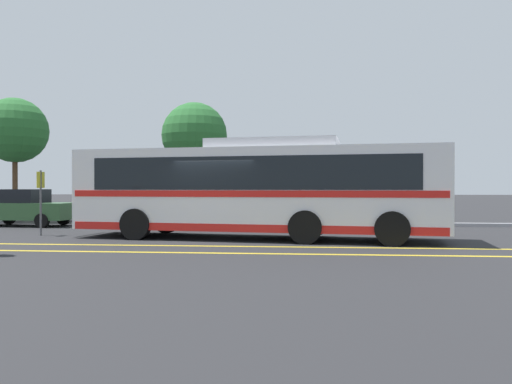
{
  "coord_description": "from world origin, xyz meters",
  "views": [
    {
      "loc": [
        2.7,
        -15.9,
        1.65
      ],
      "look_at": [
        1.22,
        0.28,
        1.52
      ],
      "focal_mm": 35.0,
      "sensor_mm": 36.0,
      "label": 1
    }
  ],
  "objects_px": {
    "parked_car_1": "(164,210)",
    "parked_car_2": "(294,212)",
    "transit_bus": "(256,188)",
    "bus_stop_sign": "(41,194)",
    "tree_1": "(195,136)",
    "parked_car_0": "(24,208)",
    "tree_0": "(15,131)"
  },
  "relations": [
    {
      "from": "parked_car_1",
      "to": "tree_0",
      "type": "height_order",
      "value": "tree_0"
    },
    {
      "from": "parked_car_0",
      "to": "tree_0",
      "type": "height_order",
      "value": "tree_0"
    },
    {
      "from": "transit_bus",
      "to": "tree_0",
      "type": "distance_m",
      "value": 18.13
    },
    {
      "from": "parked_car_2",
      "to": "bus_stop_sign",
      "type": "height_order",
      "value": "bus_stop_sign"
    },
    {
      "from": "parked_car_0",
      "to": "tree_1",
      "type": "distance_m",
      "value": 8.23
    },
    {
      "from": "transit_bus",
      "to": "parked_car_2",
      "type": "height_order",
      "value": "transit_bus"
    },
    {
      "from": "parked_car_2",
      "to": "parked_car_0",
      "type": "bearing_deg",
      "value": 87.65
    },
    {
      "from": "parked_car_0",
      "to": "parked_car_1",
      "type": "height_order",
      "value": "parked_car_0"
    },
    {
      "from": "transit_bus",
      "to": "parked_car_2",
      "type": "distance_m",
      "value": 4.87
    },
    {
      "from": "transit_bus",
      "to": "parked_car_2",
      "type": "bearing_deg",
      "value": -6.2
    },
    {
      "from": "tree_1",
      "to": "parked_car_2",
      "type": "bearing_deg",
      "value": -30.52
    },
    {
      "from": "tree_0",
      "to": "bus_stop_sign",
      "type": "bearing_deg",
      "value": -55.14
    },
    {
      "from": "tree_0",
      "to": "tree_1",
      "type": "distance_m",
      "value": 11.25
    },
    {
      "from": "parked_car_0",
      "to": "bus_stop_sign",
      "type": "relative_size",
      "value": 1.93
    },
    {
      "from": "parked_car_1",
      "to": "tree_1",
      "type": "height_order",
      "value": "tree_1"
    },
    {
      "from": "tree_0",
      "to": "tree_1",
      "type": "height_order",
      "value": "tree_0"
    },
    {
      "from": "parked_car_1",
      "to": "parked_car_2",
      "type": "height_order",
      "value": "parked_car_1"
    },
    {
      "from": "transit_bus",
      "to": "parked_car_1",
      "type": "relative_size",
      "value": 2.74
    },
    {
      "from": "parked_car_0",
      "to": "bus_stop_sign",
      "type": "distance_m",
      "value": 5.08
    },
    {
      "from": "parked_car_0",
      "to": "tree_0",
      "type": "xyz_separation_m",
      "value": [
        -3.97,
        5.9,
        4.08
      ]
    },
    {
      "from": "parked_car_1",
      "to": "parked_car_2",
      "type": "xyz_separation_m",
      "value": [
        5.41,
        0.38,
        -0.06
      ]
    },
    {
      "from": "parked_car_2",
      "to": "tree_0",
      "type": "height_order",
      "value": "tree_0"
    },
    {
      "from": "tree_0",
      "to": "tree_1",
      "type": "relative_size",
      "value": 1.16
    },
    {
      "from": "parked_car_1",
      "to": "tree_1",
      "type": "distance_m",
      "value": 4.76
    },
    {
      "from": "parked_car_1",
      "to": "tree_1",
      "type": "bearing_deg",
      "value": -6.48
    },
    {
      "from": "parked_car_0",
      "to": "parked_car_2",
      "type": "bearing_deg",
      "value": 93.82
    },
    {
      "from": "parked_car_1",
      "to": "transit_bus",
      "type": "bearing_deg",
      "value": -130.85
    },
    {
      "from": "bus_stop_sign",
      "to": "tree_1",
      "type": "bearing_deg",
      "value": -21.33
    },
    {
      "from": "transit_bus",
      "to": "parked_car_1",
      "type": "bearing_deg",
      "value": 52.83
    },
    {
      "from": "transit_bus",
      "to": "parked_car_1",
      "type": "height_order",
      "value": "transit_bus"
    },
    {
      "from": "bus_stop_sign",
      "to": "parked_car_0",
      "type": "bearing_deg",
      "value": 43.83
    },
    {
      "from": "parked_car_2",
      "to": "parked_car_1",
      "type": "bearing_deg",
      "value": 90.96
    }
  ]
}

